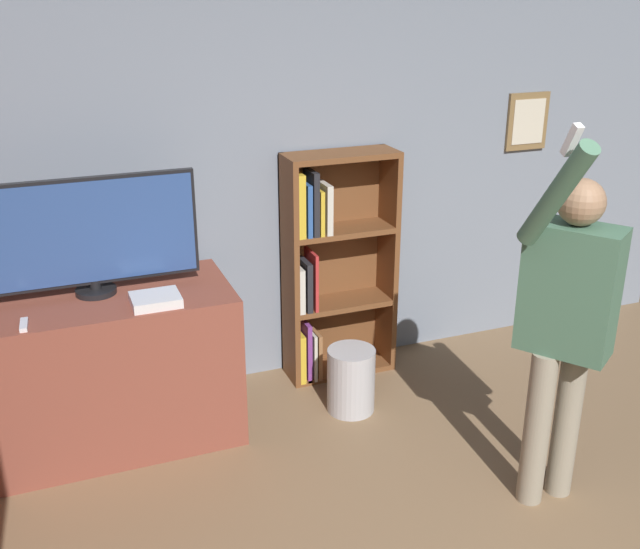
{
  "coord_description": "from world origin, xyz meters",
  "views": [
    {
      "loc": [
        -1.5,
        -1.54,
        2.49
      ],
      "look_at": [
        -0.27,
        1.63,
        1.15
      ],
      "focal_mm": 42.0,
      "sensor_mm": 36.0,
      "label": 1
    }
  ],
  "objects": [
    {
      "name": "television",
      "position": [
        -1.27,
        2.4,
        1.24
      ],
      "size": [
        1.14,
        0.22,
        0.65
      ],
      "color": "black",
      "rests_on": "tv_ledge"
    },
    {
      "name": "bookshelf",
      "position": [
        0.2,
        2.66,
        0.76
      ],
      "size": [
        0.72,
        0.28,
        1.51
      ],
      "color": "brown",
      "rests_on": "ground_plane"
    },
    {
      "name": "person",
      "position": [
        0.74,
        1.02,
        1.02
      ],
      "size": [
        0.57,
        0.56,
        1.97
      ],
      "rotation": [
        0.0,
        0.0,
        -0.97
      ],
      "color": "gray",
      "rests_on": "ground_plane"
    },
    {
      "name": "waste_bin",
      "position": [
        0.14,
        2.15,
        0.2
      ],
      "size": [
        0.29,
        0.29,
        0.41
      ],
      "color": "#B7B7BC",
      "rests_on": "ground_plane"
    },
    {
      "name": "remote_loose",
      "position": [
        -1.65,
        2.1,
        0.91
      ],
      "size": [
        0.04,
        0.14,
        0.02
      ],
      "color": "white",
      "rests_on": "tv_ledge"
    },
    {
      "name": "tv_ledge",
      "position": [
        -1.27,
        2.36,
        0.45
      ],
      "size": [
        1.43,
        0.71,
        0.9
      ],
      "color": "brown",
      "rests_on": "ground_plane"
    },
    {
      "name": "game_console",
      "position": [
        -1.0,
        2.14,
        0.92
      ],
      "size": [
        0.25,
        0.21,
        0.05
      ],
      "color": "white",
      "rests_on": "tv_ledge"
    },
    {
      "name": "wall_back",
      "position": [
        0.01,
        2.84,
        1.35
      ],
      "size": [
        6.08,
        0.09,
        2.7
      ],
      "color": "gray",
      "rests_on": "ground_plane"
    }
  ]
}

